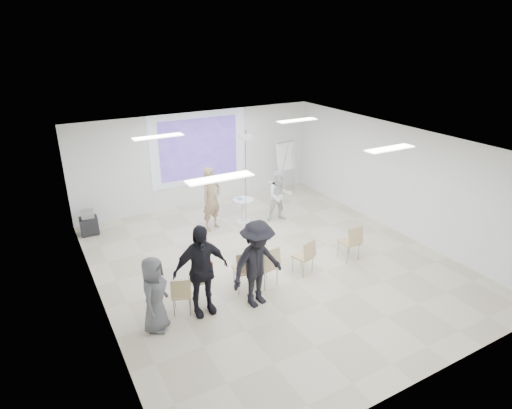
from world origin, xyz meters
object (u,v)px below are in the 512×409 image
chair_center (268,264)px  chair_left_inner (245,268)px  chair_far_left (181,293)px  chair_right_inner (306,254)px  laptop (244,267)px  flipchart_easel (286,156)px  pedestal_table (243,209)px  chair_left_mid (201,278)px  audience_outer (154,290)px  audience_left (200,264)px  player_left (211,195)px  player_right (280,193)px  audience_mid (257,259)px  av_cart (89,223)px  chair_right_far (352,240)px

chair_center → chair_left_inner: bearing=162.2°
chair_center → chair_far_left: bearing=170.6°
chair_far_left → chair_right_inner: size_ratio=0.95×
chair_far_left → chair_right_inner: bearing=22.6°
laptop → flipchart_easel: bearing=-120.8°
pedestal_table → chair_left_inner: (-1.64, -3.23, 0.17)m
chair_left_mid → chair_right_inner: bearing=-1.8°
pedestal_table → chair_far_left: (-3.13, -3.31, 0.07)m
laptop → audience_outer: (-2.09, -0.39, 0.32)m
chair_right_inner → audience_left: audience_left is taller
chair_right_inner → audience_outer: (-3.62, -0.23, 0.34)m
player_left → chair_left_inner: (-0.67, -3.28, -0.45)m
player_right → flipchart_easel: flipchart_easel is taller
audience_mid → player_left: bearing=69.3°
chair_center → audience_mid: size_ratio=0.45×
laptop → flipchart_easel: flipchart_easel is taller
player_left → av_cart: (-3.16, 1.33, -0.71)m
chair_right_inner → audience_outer: 3.65m
pedestal_table → player_left: 1.15m
chair_left_mid → chair_right_far: 3.87m
player_right → laptop: player_right is taller
chair_far_left → audience_outer: bearing=-139.6°
audience_mid → flipchart_easel: bearing=41.3°
audience_mid → player_right: bearing=41.1°
chair_far_left → av_cart: (-1.00, 4.70, -0.16)m
chair_left_mid → chair_center: size_ratio=0.88×
chair_right_inner → av_cart: 6.17m
player_right → chair_right_inner: (-1.11, -2.91, -0.34)m
chair_left_inner → chair_center: bearing=2.9°
player_right → chair_far_left: player_right is taller
audience_outer → chair_left_mid: bearing=-28.2°
av_cart → audience_left: bearing=-70.0°
audience_mid → av_cart: audience_mid is taller
chair_center → audience_outer: size_ratio=0.56×
chair_right_far → chair_right_inner: bearing=179.5°
chair_right_inner → chair_right_far: bearing=-16.8°
chair_far_left → chair_left_inner: size_ratio=0.84×
pedestal_table → audience_mid: 4.15m
chair_left_mid → chair_right_inner: chair_right_inner is taller
flipchart_easel → av_cart: size_ratio=2.69×
chair_right_inner → flipchart_easel: size_ratio=0.45×
pedestal_table → chair_right_far: 3.55m
audience_mid → chair_left_mid: bearing=131.1°
player_right → chair_center: player_right is taller
chair_left_inner → audience_outer: audience_outer is taller
chair_far_left → chair_center: bearing=22.3°
player_left → flipchart_easel: size_ratio=1.07×
audience_left → audience_outer: bearing=-175.6°
chair_far_left → chair_left_mid: 0.62m
audience_left → av_cart: audience_left is taller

